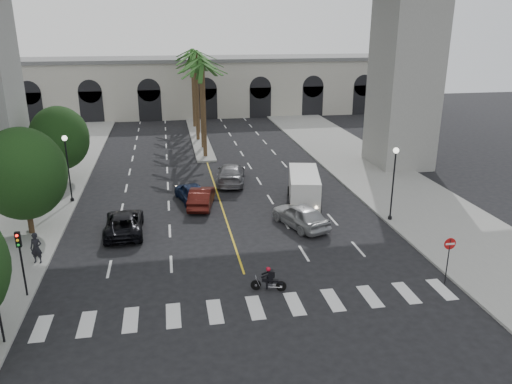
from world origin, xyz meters
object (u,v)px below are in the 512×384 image
object	(u,v)px
do_not_enter_sign	(449,251)
car_c	(124,223)
lamp_post_right	(394,178)
motorcycle_rider	(270,280)
traffic_signal_far	(20,253)
car_d	(231,174)
pedestrian_a	(36,248)
car_a	(301,215)
cargo_van	(304,187)
car_e	(191,192)
car_b	(202,197)
lamp_post_left_far	(68,163)

from	to	relation	value
do_not_enter_sign	car_c	bearing A→B (deg)	151.03
lamp_post_right	motorcycle_rider	distance (m)	13.34
traffic_signal_far	car_d	bearing A→B (deg)	53.66
car_c	pedestrian_a	bearing A→B (deg)	39.04
motorcycle_rider	car_a	distance (m)	8.99
car_a	cargo_van	distance (m)	4.61
car_e	cargo_van	xyz separation A→B (m)	(8.51, -2.19, 0.63)
car_a	car_b	xyz separation A→B (m)	(-6.39, 5.21, -0.07)
car_c	pedestrian_a	size ratio (longest dim) A/B	2.86
car_c	car_d	size ratio (longest dim) A/B	0.91
car_d	lamp_post_right	bearing A→B (deg)	142.52
car_b	cargo_van	xyz separation A→B (m)	(7.81, -0.86, 0.62)
traffic_signal_far	car_e	xyz separation A→B (m)	(9.10, 13.19, -1.75)
lamp_post_right	do_not_enter_sign	world-z (taller)	lamp_post_right
motorcycle_rider	cargo_van	xyz separation A→B (m)	(5.28, 12.47, 0.77)
traffic_signal_far	car_a	world-z (taller)	traffic_signal_far
car_c	lamp_post_left_far	bearing A→B (deg)	-58.10
car_b	car_c	size ratio (longest dim) A/B	0.88
lamp_post_right	traffic_signal_far	distance (m)	23.62
car_e	traffic_signal_far	bearing A→B (deg)	41.45
lamp_post_left_far	lamp_post_right	distance (m)	24.16
car_a	car_b	distance (m)	8.24
car_a	pedestrian_a	world-z (taller)	pedestrian_a
motorcycle_rider	car_d	size ratio (longest dim) A/B	0.32
lamp_post_left_far	pedestrian_a	world-z (taller)	lamp_post_left_far
cargo_van	car_d	bearing A→B (deg)	139.54
car_c	pedestrian_a	world-z (taller)	pedestrian_a
car_b	motorcycle_rider	bearing A→B (deg)	112.02
cargo_van	pedestrian_a	xyz separation A→B (m)	(-17.89, -7.24, -0.32)
lamp_post_left_far	car_c	world-z (taller)	lamp_post_left_far
car_a	do_not_enter_sign	bearing A→B (deg)	101.91
lamp_post_right	car_a	size ratio (longest dim) A/B	1.09
car_a	car_c	size ratio (longest dim) A/B	0.93
car_e	pedestrian_a	world-z (taller)	pedestrian_a
cargo_van	do_not_enter_sign	bearing A→B (deg)	-60.06
traffic_signal_far	motorcycle_rider	distance (m)	12.57
lamp_post_right	car_b	distance (m)	14.18
lamp_post_left_far	car_a	size ratio (longest dim) A/B	1.09
traffic_signal_far	cargo_van	world-z (taller)	traffic_signal_far
do_not_enter_sign	motorcycle_rider	bearing A→B (deg)	175.32
car_c	do_not_enter_sign	bearing A→B (deg)	148.89
lamp_post_left_far	traffic_signal_far	xyz separation A→B (m)	(0.10, -14.50, -0.71)
car_b	car_c	world-z (taller)	car_b
motorcycle_rider	car_a	world-z (taller)	car_a
car_a	car_d	bearing A→B (deg)	-92.37
lamp_post_right	car_a	bearing A→B (deg)	178.73
car_e	do_not_enter_sign	xyz separation A→B (m)	(12.70, -15.61, 1.17)
lamp_post_left_far	do_not_enter_sign	xyz separation A→B (m)	(21.90, -16.92, -1.29)
pedestrian_a	car_a	bearing A→B (deg)	21.42
motorcycle_rider	car_a	xyz separation A→B (m)	(3.85, 8.12, 0.22)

